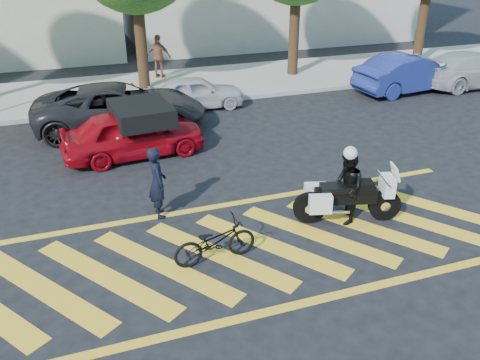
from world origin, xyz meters
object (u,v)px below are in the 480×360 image
object	(u,v)px
police_motorcycle	(346,198)
parked_mid_left	(121,108)
bicycle	(215,241)
red_convertible	(133,133)
parked_right	(409,73)
parked_mid_right	(196,92)
parked_far_right	(473,69)
officer_moto	(347,188)
officer_bike	(157,182)

from	to	relation	value
police_motorcycle	parked_mid_left	distance (m)	8.40
bicycle	red_convertible	distance (m)	5.78
parked_right	police_motorcycle	bearing A→B (deg)	130.66
bicycle	red_convertible	world-z (taller)	red_convertible
parked_mid_left	parked_mid_right	xyz separation A→B (m)	(2.85, 1.40, -0.16)
police_motorcycle	parked_far_right	world-z (taller)	parked_far_right
officer_moto	parked_right	distance (m)	11.01
red_convertible	parked_mid_right	size ratio (longest dim) A/B	1.16
parked_mid_left	red_convertible	bearing A→B (deg)	-171.25
bicycle	parked_mid_left	xyz separation A→B (m)	(-0.73, 7.96, 0.31)
parked_mid_right	parked_right	world-z (taller)	parked_right
parked_mid_left	parked_mid_right	distance (m)	3.18
parked_right	parked_mid_left	bearing A→B (deg)	86.55
bicycle	parked_mid_right	size ratio (longest dim) A/B	0.49
parked_mid_right	officer_moto	bearing A→B (deg)	-170.05
officer_moto	police_motorcycle	bearing A→B (deg)	135.84
police_motorcycle	parked_far_right	xyz separation A→B (m)	(10.40, 7.84, 0.13)
officer_bike	parked_far_right	world-z (taller)	officer_bike
officer_moto	parked_mid_right	distance (m)	8.92
officer_moto	red_convertible	xyz separation A→B (m)	(-3.82, 5.23, -0.15)
officer_bike	officer_moto	distance (m)	4.15
officer_moto	parked_right	xyz separation A→B (m)	(7.47, 8.09, -0.08)
bicycle	officer_moto	size ratio (longest dim) A/B	1.01
police_motorcycle	officer_moto	size ratio (longest dim) A/B	1.43
parked_mid_left	parked_mid_right	size ratio (longest dim) A/B	1.57
officer_moto	parked_mid_left	xyz separation A→B (m)	(-3.87, 7.46, -0.08)
officer_bike	parked_right	distance (m)	13.02
bicycle	police_motorcycle	size ratio (longest dim) A/B	0.71
parked_mid_right	bicycle	bearing A→B (deg)	170.61
officer_bike	police_motorcycle	bearing A→B (deg)	-115.15
police_motorcycle	parked_mid_right	xyz separation A→B (m)	(-1.04, 8.85, 0.01)
red_convertible	parked_right	world-z (taller)	parked_right
officer_moto	parked_mid_right	xyz separation A→B (m)	(-1.03, 8.86, -0.24)
parked_mid_left	officer_moto	bearing A→B (deg)	-145.21
police_motorcycle	officer_moto	bearing A→B (deg)	-134.16
police_motorcycle	officer_moto	world-z (taller)	officer_moto
red_convertible	officer_moto	bearing A→B (deg)	-148.97
officer_moto	bicycle	bearing A→B (deg)	-65.53
parked_mid_left	bicycle	bearing A→B (deg)	-167.40
officer_bike	red_convertible	xyz separation A→B (m)	(0.00, 3.61, -0.15)
officer_bike	parked_mid_right	size ratio (longest dim) A/B	0.48
parked_mid_left	parked_right	bearing A→B (deg)	-79.49
bicycle	police_motorcycle	xyz separation A→B (m)	(3.16, 0.51, 0.14)
red_convertible	parked_far_right	distance (m)	14.48
officer_bike	red_convertible	bearing A→B (deg)	-2.44
parked_mid_right	parked_far_right	world-z (taller)	parked_far_right
officer_bike	red_convertible	distance (m)	3.61
officer_bike	parked_right	xyz separation A→B (m)	(11.30, 6.47, -0.08)
parked_mid_left	parked_far_right	bearing A→B (deg)	-81.09
officer_moto	parked_mid_right	size ratio (longest dim) A/B	0.48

